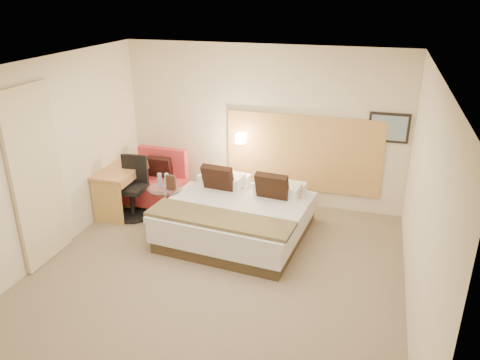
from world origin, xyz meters
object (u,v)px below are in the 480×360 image
(lounge_chair, at_px, (158,183))
(desk, at_px, (125,176))
(bed, at_px, (238,216))
(desk_chair, at_px, (133,193))
(side_table, at_px, (166,203))

(lounge_chair, bearing_deg, desk, -141.38)
(bed, xyz_separation_m, lounge_chair, (-1.66, 0.69, 0.05))
(desk_chair, bearing_deg, bed, -4.29)
(lounge_chair, height_order, side_table, lounge_chair)
(bed, relative_size, lounge_chair, 2.32)
(bed, height_order, lounge_chair, bed)
(bed, bearing_deg, lounge_chair, 157.59)
(lounge_chair, distance_m, side_table, 0.78)
(bed, xyz_separation_m, desk, (-2.08, 0.35, 0.28))
(bed, height_order, desk_chair, desk_chair)
(desk, height_order, desk_chair, desk_chair)
(side_table, bearing_deg, desk_chair, 172.30)
(lounge_chair, height_order, desk_chair, desk_chair)
(side_table, bearing_deg, lounge_chair, 125.45)
(side_table, bearing_deg, desk, 161.45)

